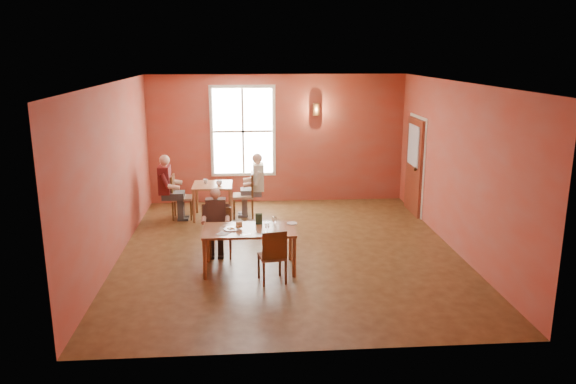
{
  "coord_description": "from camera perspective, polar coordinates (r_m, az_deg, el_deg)",
  "views": [
    {
      "loc": [
        -0.75,
        -9.56,
        3.53
      ],
      "look_at": [
        0.0,
        0.2,
        1.05
      ],
      "focal_mm": 35.0,
      "sensor_mm": 36.0,
      "label": 1
    }
  ],
  "objects": [
    {
      "name": "chair_diner_white",
      "position": [
        12.16,
        -4.58,
        -0.28
      ],
      "size": [
        0.44,
        0.44,
        0.99
      ],
      "primitive_type": null,
      "rotation": [
        0.0,
        0.0,
        1.57
      ],
      "color": "#492915",
      "rests_on": "ground"
    },
    {
      "name": "knife",
      "position": [
        8.91,
        -4.39,
        -4.32
      ],
      "size": [
        0.19,
        0.07,
        0.0
      ],
      "primitive_type": "cube",
      "rotation": [
        0.0,
        0.0,
        0.29
      ],
      "color": "white",
      "rests_on": "main_table"
    },
    {
      "name": "chair_diner_maroon",
      "position": [
        12.25,
        -10.68,
        -0.48
      ],
      "size": [
        0.42,
        0.42,
        0.95
      ],
      "primitive_type": null,
      "rotation": [
        0.0,
        0.0,
        -1.57
      ],
      "color": "#552F19",
      "rests_on": "ground"
    },
    {
      "name": "chair_diner_main",
      "position": [
        9.89,
        -6.88,
        -4.19
      ],
      "size": [
        0.37,
        0.37,
        0.85
      ],
      "primitive_type": null,
      "rotation": [
        0.0,
        0.0,
        3.14
      ],
      "color": "brown",
      "rests_on": "ground"
    },
    {
      "name": "diner_white",
      "position": [
        12.12,
        -4.46,
        0.52
      ],
      "size": [
        0.53,
        0.53,
        1.33
      ],
      "primitive_type": null,
      "rotation": [
        0.0,
        0.0,
        1.57
      ],
      "color": "silver",
      "rests_on": "ground"
    },
    {
      "name": "sandwich",
      "position": [
        9.2,
        -4.99,
        -3.42
      ],
      "size": [
        0.11,
        0.1,
        0.1
      ],
      "primitive_type": "cube",
      "rotation": [
        0.0,
        0.0,
        0.45
      ],
      "color": "#DAB978",
      "rests_on": "main_table"
    },
    {
      "name": "goblet_c",
      "position": [
        8.98,
        -2.13,
        -3.58
      ],
      "size": [
        0.08,
        0.08,
        0.17
      ],
      "primitive_type": null,
      "rotation": [
        0.0,
        0.0,
        -0.12
      ],
      "color": "white",
      "rests_on": "main_table"
    },
    {
      "name": "diner_maroon",
      "position": [
        12.2,
        -10.86,
        0.45
      ],
      "size": [
        0.54,
        0.54,
        1.36
      ],
      "primitive_type": null,
      "rotation": [
        0.0,
        0.0,
        -1.57
      ],
      "color": "maroon",
      "rests_on": "ground"
    },
    {
      "name": "menu_stand",
      "position": [
        9.38,
        -2.98,
        -2.76
      ],
      "size": [
        0.12,
        0.07,
        0.19
      ],
      "primitive_type": "cube",
      "rotation": [
        0.0,
        0.0,
        -0.1
      ],
      "color": "#25442E",
      "rests_on": "main_table"
    },
    {
      "name": "second_table",
      "position": [
        12.22,
        -7.62,
        -0.91
      ],
      "size": [
        0.84,
        0.84,
        0.74
      ],
      "primitive_type": null,
      "color": "brown",
      "rests_on": "ground"
    },
    {
      "name": "goblet_a",
      "position": [
        9.26,
        -1.38,
        -3.0
      ],
      "size": [
        0.09,
        0.09,
        0.18
      ],
      "primitive_type": null,
      "rotation": [
        0.0,
        0.0,
        -0.26
      ],
      "color": "white",
      "rests_on": "main_table"
    },
    {
      "name": "plate_food",
      "position": [
        9.18,
        -5.74,
        -3.7
      ],
      "size": [
        0.28,
        0.28,
        0.03
      ],
      "primitive_type": "cylinder",
      "rotation": [
        0.0,
        0.0,
        -0.04
      ],
      "color": "silver",
      "rests_on": "main_table"
    },
    {
      "name": "door",
      "position": [
        12.66,
        12.65,
        2.58
      ],
      "size": [
        0.12,
        1.04,
        2.1
      ],
      "primitive_type": "cube",
      "color": "maroon",
      "rests_on": "ground"
    },
    {
      "name": "side_plate",
      "position": [
        9.42,
        0.4,
        -3.21
      ],
      "size": [
        0.18,
        0.18,
        0.01
      ],
      "primitive_type": "cylinder",
      "rotation": [
        0.0,
        0.0,
        -0.02
      ],
      "color": "white",
      "rests_on": "main_table"
    },
    {
      "name": "window",
      "position": [
        13.14,
        -4.6,
        6.17
      ],
      "size": [
        1.36,
        0.1,
        1.96
      ],
      "primitive_type": "cube",
      "color": "white",
      "rests_on": "wall_back"
    },
    {
      "name": "wall_left",
      "position": [
        10.03,
        -17.28,
        1.89
      ],
      "size": [
        0.04,
        7.0,
        3.0
      ],
      "primitive_type": "cube",
      "color": "brown",
      "rests_on": "ground"
    },
    {
      "name": "diner_main",
      "position": [
        9.82,
        -6.92,
        -3.4
      ],
      "size": [
        0.46,
        0.46,
        1.15
      ],
      "primitive_type": null,
      "rotation": [
        0.0,
        0.0,
        3.14
      ],
      "color": "black",
      "rests_on": "ground"
    },
    {
      "name": "main_table",
      "position": [
        9.29,
        -3.93,
        -5.82
      ],
      "size": [
        1.49,
        0.84,
        0.7
      ],
      "primitive_type": null,
      "color": "brown",
      "rests_on": "ground"
    },
    {
      "name": "sunglasses",
      "position": [
        8.93,
        -0.63,
        -4.21
      ],
      "size": [
        0.12,
        0.04,
        0.01
      ],
      "primitive_type": "cube",
      "rotation": [
        0.0,
        0.0,
        -0.06
      ],
      "color": "black",
      "rests_on": "main_table"
    },
    {
      "name": "chair_empty",
      "position": [
        8.78,
        -1.65,
        -6.42
      ],
      "size": [
        0.45,
        0.45,
        0.87
      ],
      "primitive_type": null,
      "rotation": [
        0.0,
        0.0,
        0.2
      ],
      "color": "#532B16",
      "rests_on": "ground"
    },
    {
      "name": "ground",
      "position": [
        10.22,
        0.09,
        -5.99
      ],
      "size": [
        6.0,
        7.0,
        0.01
      ],
      "primitive_type": "cube",
      "color": "brown",
      "rests_on": "ground"
    },
    {
      "name": "wall_right",
      "position": [
        10.47,
        16.71,
        2.43
      ],
      "size": [
        0.04,
        7.0,
        3.0
      ],
      "primitive_type": "cube",
      "color": "brown",
      "rests_on": "ground"
    },
    {
      "name": "napkin",
      "position": [
        8.98,
        -6.61,
        -4.23
      ],
      "size": [
        0.24,
        0.24,
        0.01
      ],
      "primitive_type": "cube",
      "rotation": [
        0.0,
        0.0,
        -0.53
      ],
      "color": "white",
      "rests_on": "main_table"
    },
    {
      "name": "ceiling",
      "position": [
        9.6,
        0.09,
        11.06
      ],
      "size": [
        6.0,
        7.0,
        0.04
      ],
      "primitive_type": "cube",
      "color": "white",
      "rests_on": "wall_back"
    },
    {
      "name": "wall_back",
      "position": [
        13.24,
        -1.1,
        5.39
      ],
      "size": [
        6.0,
        0.04,
        3.0
      ],
      "primitive_type": "cube",
      "color": "brown",
      "rests_on": "ground"
    },
    {
      "name": "cup_a",
      "position": [
        12.0,
        -7.01,
        0.9
      ],
      "size": [
        0.15,
        0.15,
        0.1
      ],
      "primitive_type": "imported",
      "rotation": [
        0.0,
        0.0,
        0.17
      ],
      "color": "silver",
      "rests_on": "second_table"
    },
    {
      "name": "cup_b",
      "position": [
        12.22,
        -8.38,
        1.07
      ],
      "size": [
        0.13,
        0.13,
        0.09
      ],
      "primitive_type": "imported",
      "rotation": [
        0.0,
        0.0,
        0.3
      ],
      "color": "white",
      "rests_on": "second_table"
    },
    {
      "name": "wall_front",
      "position": [
        6.43,
        2.54,
        -4.19
      ],
      "size": [
        6.0,
        0.04,
        3.0
      ],
      "primitive_type": "cube",
      "color": "brown",
      "rests_on": "ground"
    },
    {
      "name": "wall_sconce",
      "position": [
        13.13,
        2.87,
        8.39
      ],
      "size": [
        0.16,
        0.16,
        0.28
      ],
      "primitive_type": "cylinder",
      "color": "brown",
      "rests_on": "wall_back"
    }
  ]
}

